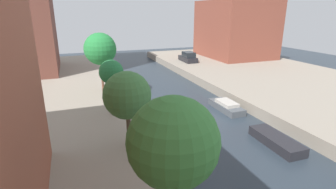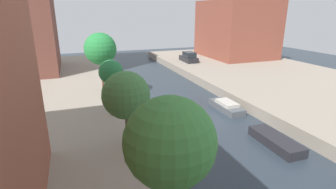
{
  "view_description": "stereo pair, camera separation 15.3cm",
  "coord_description": "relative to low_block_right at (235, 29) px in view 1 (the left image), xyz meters",
  "views": [
    {
      "loc": [
        -9.41,
        -18.26,
        8.78
      ],
      "look_at": [
        -0.93,
        4.36,
        1.03
      ],
      "focal_mm": 27.97,
      "sensor_mm": 36.0,
      "label": 1
    },
    {
      "loc": [
        -9.27,
        -18.31,
        8.78
      ],
      "look_at": [
        -0.93,
        4.36,
        1.03
      ],
      "focal_mm": 27.97,
      "sensor_mm": 36.0,
      "label": 2
    }
  ],
  "objects": [
    {
      "name": "street_tree_3",
      "position": [
        -24.66,
        -20.23,
        -1.44
      ],
      "size": [
        1.85,
        1.85,
        4.31
      ],
      "color": "brown",
      "rests_on": "quay_left"
    },
    {
      "name": "moored_boat_right_3",
      "position": [
        -14.39,
        -20.43,
        -5.36
      ],
      "size": [
        1.52,
        4.05,
        0.86
      ],
      "color": "#4C5156",
      "rests_on": "ground_plane"
    },
    {
      "name": "moored_boat_right_2",
      "position": [
        -14.87,
        -27.36,
        -5.41
      ],
      "size": [
        1.6,
        4.19,
        0.65
      ],
      "color": "#232328",
      "rests_on": "ground_plane"
    },
    {
      "name": "low_block_right",
      "position": [
        0.0,
        0.0,
        0.0
      ],
      "size": [
        10.0,
        12.18,
        9.47
      ],
      "primitive_type": "cube",
      "color": "brown",
      "rests_on": "quay_right"
    },
    {
      "name": "ground_plane",
      "position": [
        -18.0,
        -21.5,
        -5.73
      ],
      "size": [
        84.0,
        84.0,
        0.0
      ],
      "primitive_type": "plane",
      "color": "#28333D"
    },
    {
      "name": "street_tree_4",
      "position": [
        -24.66,
        -13.84,
        -0.46
      ],
      "size": [
        3.09,
        3.09,
        5.83
      ],
      "color": "brown",
      "rests_on": "quay_left"
    },
    {
      "name": "quay_right",
      "position": [
        -3.0,
        -21.5,
        -5.23
      ],
      "size": [
        20.0,
        64.0,
        1.0
      ],
      "primitive_type": "cube",
      "color": "gray",
      "rests_on": "ground_plane"
    },
    {
      "name": "parked_car",
      "position": [
        -9.77,
        -1.9,
        -4.09
      ],
      "size": [
        1.84,
        4.1,
        1.56
      ],
      "color": "black",
      "rests_on": "quay_right"
    },
    {
      "name": "street_tree_2",
      "position": [
        -24.66,
        -25.85,
        -1.5
      ],
      "size": [
        2.75,
        2.75,
        4.62
      ],
      "color": "#4E4131",
      "rests_on": "quay_left"
    },
    {
      "name": "moored_boat_left_2",
      "position": [
        -22.07,
        -26.69,
        -5.44
      ],
      "size": [
        1.44,
        4.13,
        0.7
      ],
      "color": "#232328",
      "rests_on": "ground_plane"
    },
    {
      "name": "street_tree_1",
      "position": [
        -24.66,
        -32.88,
        -0.92
      ],
      "size": [
        3.01,
        3.01,
        5.33
      ],
      "color": "brown",
      "rests_on": "quay_left"
    }
  ]
}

